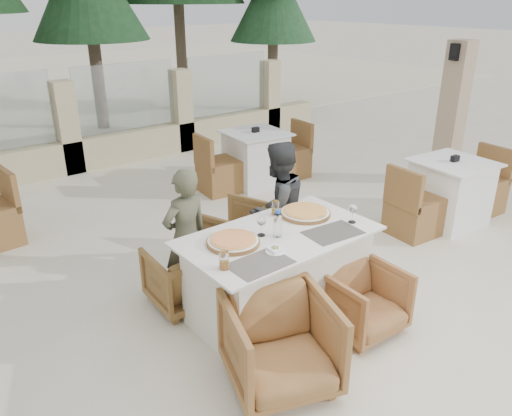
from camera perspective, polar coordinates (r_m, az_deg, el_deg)
ground at (r=4.45m, az=1.60°, el=-11.77°), size 80.00×80.00×0.00m
perimeter_wall_far at (r=8.13m, az=-20.88°, el=9.23°), size 10.00×0.34×1.60m
lantern_pillar at (r=7.73m, az=21.52°, el=10.02°), size 0.34×0.34×2.00m
pine_far_right at (r=12.17m, az=1.99°, el=21.71°), size 1.98×1.98×4.50m
dining_table at (r=4.21m, az=2.56°, el=-7.72°), size 1.60×0.90×0.77m
placemat_near_left at (r=3.60m, az=0.46°, el=-6.37°), size 0.45×0.30×0.00m
placemat_near_right at (r=4.10m, az=8.78°, el=-2.79°), size 0.48×0.35×0.00m
pizza_left at (r=3.86m, az=-2.63°, el=-3.76°), size 0.49×0.49×0.05m
pizza_right at (r=4.38m, az=5.65°, el=-0.45°), size 0.54×0.54×0.06m
water_bottle at (r=3.94m, az=2.47°, el=-1.76°), size 0.08×0.08×0.23m
wine_glass_centre at (r=3.97m, az=0.62°, el=-1.96°), size 0.08×0.08×0.18m
wine_glass_corner at (r=4.27m, az=11.00°, el=-0.50°), size 0.09×0.09×0.18m
beer_glass_left at (r=3.51m, az=-3.68°, el=-5.99°), size 0.08×0.08×0.13m
beer_glass_right at (r=4.35m, az=2.24°, el=0.00°), size 0.08×0.08×0.13m
olive_dish at (r=3.75m, az=2.21°, el=-4.73°), size 0.13×0.13×0.04m
armchair_far_left at (r=4.47m, az=-8.26°, el=-7.72°), size 0.60×0.62×0.54m
armchair_far_right at (r=5.10m, az=-2.11°, el=-2.96°), size 0.84×0.85×0.61m
armchair_near_left at (r=3.56m, az=2.83°, el=-15.27°), size 0.91×0.93×0.67m
armchair_near_right at (r=4.19m, az=12.11°, el=-10.23°), size 0.61×0.63×0.55m
diner_left at (r=4.35m, az=-8.01°, el=-3.33°), size 0.48×0.34×1.24m
diner_right at (r=4.76m, az=2.47°, el=-0.17°), size 0.68×0.55×1.33m
bg_table_b at (r=7.21m, az=-0.05°, el=5.70°), size 1.71×0.97×0.77m
bg_table_c at (r=6.37m, az=21.24°, el=1.69°), size 1.71×0.97×0.77m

